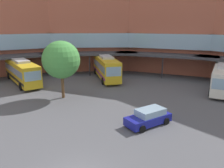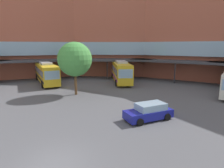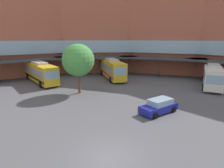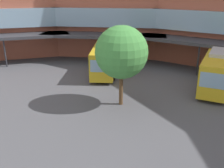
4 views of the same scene
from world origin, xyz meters
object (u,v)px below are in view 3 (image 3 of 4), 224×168
Objects in this scene: plaza_tree at (78,60)px; bus_3 at (40,72)px; bus_1 at (212,75)px; bus_2 at (112,69)px; parked_car at (159,106)px.

bus_3 is at bearing 133.68° from plaza_tree.
bus_1 is 30.01m from bus_3.
bus_2 is 18.68m from parked_car.
bus_3 reaches higher than bus_1.
bus_3 is 23.27m from parked_car.
parked_car is at bearing 0.47° from bus_2.
plaza_tree is at bearing -54.27° from bus_1.
bus_2 is 0.98× the size of bus_3.
plaza_tree reaches higher than bus_1.
plaza_tree is at bearing -40.06° from bus_2.
bus_2 is at bearing 59.35° from plaza_tree.
parked_car is at bearing 14.00° from bus_3.
parked_car is (16.57, -16.30, -1.17)m from bus_3.
bus_3 is at bearing -73.79° from parked_car.
bus_3 reaches higher than parked_car.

